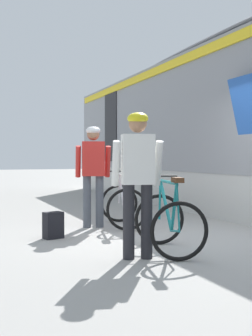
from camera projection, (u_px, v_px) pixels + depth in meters
The scene contains 6 objects.
ground_plane at pixel (192, 239), 6.62m from camera, with size 80.00×80.00×0.00m, color #A09E99.
cyclist_near_in_white at pixel (138, 171), 5.33m from camera, with size 0.65×0.39×1.76m.
cyclist_far_in_red at pixel (93, 167), 7.73m from camera, with size 0.65×0.39×1.76m.
bicycle_near_teal at pixel (169, 221), 5.70m from camera, with size 0.93×1.20×0.99m.
bicycle_far_silver at pixel (123, 204), 7.88m from camera, with size 0.93×1.20×0.99m.
backpack_on_platform at pixel (53, 225), 6.68m from camera, with size 0.28×0.18×0.40m, color black.
Camera 1 is at (-3.35, -5.77, 1.22)m, focal length 47.44 mm.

